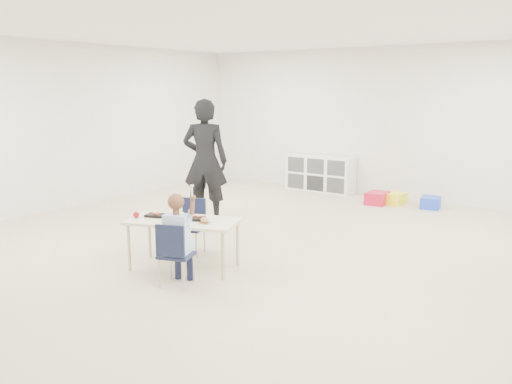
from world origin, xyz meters
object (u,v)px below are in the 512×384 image
Objects in this scene: child at (176,235)px; adult at (205,161)px; table at (184,244)px; chair_near at (176,254)px; cubby_shelf at (320,174)px.

child is 0.57× the size of adult.
table is at bearing 97.24° from adult.
table is at bearing 105.82° from chair_near.
table is at bearing 105.82° from child.
chair_near is 5.76m from cubby_shelf.
adult reaches higher than child.
chair_near is at bearing -74.18° from table.
cubby_shelf is at bearing -120.57° from adult.
table is 2.02× the size of chair_near.
cubby_shelf is at bearing 84.69° from chair_near.
cubby_shelf reaches higher than table.
child is (0.32, -0.45, 0.25)m from table.
child is 0.77× the size of cubby_shelf.
child is at bearing 97.38° from adult.
cubby_shelf is (-1.38, 5.59, 0.01)m from chair_near.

